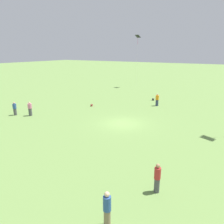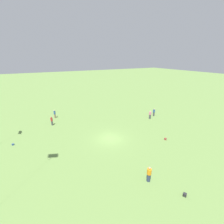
% 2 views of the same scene
% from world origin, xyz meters
% --- Properties ---
extents(ground_plane, '(240.00, 240.00, 0.00)m').
position_xyz_m(ground_plane, '(0.00, 0.00, 0.00)').
color(ground_plane, '#6B8E47').
extents(person_0, '(0.62, 0.62, 1.77)m').
position_xyz_m(person_0, '(-9.53, 0.41, 0.86)').
color(person_0, '#333D5B').
rests_on(person_0, ground_plane).
extents(person_1, '(0.42, 0.42, 1.79)m').
position_xyz_m(person_1, '(13.13, 6.37, 0.90)').
color(person_1, '#847056').
rests_on(person_1, ground_plane).
extents(person_2, '(0.60, 0.60, 1.67)m').
position_xyz_m(person_2, '(4.14, -12.90, 0.82)').
color(person_2, '#4C4C51').
rests_on(person_2, ground_plane).
extents(person_3, '(0.51, 0.51, 1.77)m').
position_xyz_m(person_3, '(9.58, 7.42, 0.89)').
color(person_3, '#4C4C51').
rests_on(person_3, ground_plane).
extents(person_4, '(0.66, 0.66, 1.74)m').
position_xyz_m(person_4, '(3.32, -11.09, 0.85)').
color(person_4, '#4C4C51').
rests_on(person_4, ground_plane).
extents(kite_1, '(1.10, 1.20, 10.82)m').
position_xyz_m(kite_1, '(-23.49, -9.47, 10.18)').
color(kite_1, black).
rests_on(kite_1, ground_plane).
extents(picnic_bag_0, '(0.36, 0.31, 0.28)m').
position_xyz_m(picnic_bag_0, '(-4.37, -7.48, 0.14)').
color(picnic_bag_0, '#933833').
rests_on(picnic_bag_0, ground_plane).
extents(picnic_bag_2, '(0.39, 0.39, 0.31)m').
position_xyz_m(picnic_bag_2, '(-12.55, -1.35, 0.15)').
color(picnic_bag_2, '#262628').
rests_on(picnic_bag_2, ground_plane).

